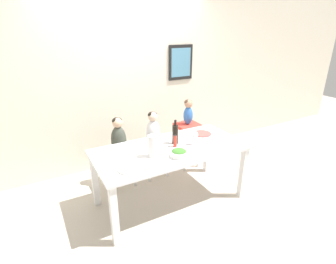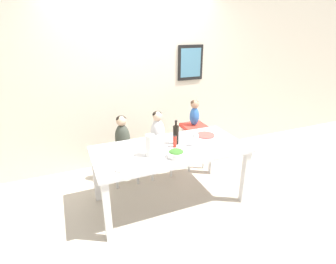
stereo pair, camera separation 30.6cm
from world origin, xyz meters
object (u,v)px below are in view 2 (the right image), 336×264
object	(u,v)px
wine_glass_near	(196,136)
dinner_plate_front_left	(125,167)
person_child_left	(122,134)
dinner_plate_back_left	(130,147)
chair_far_center	(158,150)
wine_bottle	(176,134)
paper_towel_roll	(150,145)
person_child_center	(158,129)
chair_far_left	(124,156)
salad_bowl_large	(176,154)
chair_right_highchair	(194,135)
person_baby_right	(195,112)
dinner_plate_back_right	(205,135)

from	to	relation	value
wine_glass_near	dinner_plate_front_left	xyz separation A→B (m)	(-0.91, -0.18, -0.12)
person_child_left	dinner_plate_back_left	bearing A→B (deg)	-91.81
chair_far_center	person_child_left	world-z (taller)	person_child_left
wine_bottle	wine_glass_near	bearing A→B (deg)	-37.90
chair_far_center	person_child_left	xyz separation A→B (m)	(-0.51, 0.00, 0.32)
paper_towel_roll	dinner_plate_back_left	world-z (taller)	paper_towel_roll
chair_far_center	person_child_center	size ratio (longest dim) A/B	0.92
paper_towel_roll	wine_glass_near	distance (m)	0.58
chair_far_left	wine_glass_near	bearing A→B (deg)	-45.25
paper_towel_roll	salad_bowl_large	distance (m)	0.30
person_child_center	paper_towel_roll	xyz separation A→B (m)	(-0.37, -0.76, 0.14)
person_child_left	dinner_plate_back_left	size ratio (longest dim) A/B	2.10
person_child_center	dinner_plate_back_left	bearing A→B (deg)	-138.35
chair_far_center	wine_glass_near	world-z (taller)	wine_glass_near
person_child_left	wine_bottle	world-z (taller)	wine_bottle
person_child_left	paper_towel_roll	size ratio (longest dim) A/B	2.05
chair_right_highchair	person_baby_right	xyz separation A→B (m)	(0.00, 0.00, 0.36)
paper_towel_roll	salad_bowl_large	world-z (taller)	paper_towel_roll
chair_far_left	person_baby_right	size ratio (longest dim) A/B	1.23
dinner_plate_back_left	dinner_plate_back_right	size ratio (longest dim) A/B	1.00
chair_right_highchair	wine_glass_near	world-z (taller)	wine_glass_near
paper_towel_roll	dinner_plate_back_right	size ratio (longest dim) A/B	1.03
person_baby_right	dinner_plate_back_left	size ratio (longest dim) A/B	1.57
salad_bowl_large	wine_glass_near	bearing A→B (deg)	28.43
person_child_left	chair_far_center	bearing A→B (deg)	-0.08
chair_right_highchair	person_child_center	world-z (taller)	person_child_center
dinner_plate_front_left	chair_right_highchair	bearing A→B (deg)	35.23
person_child_left	person_baby_right	world-z (taller)	person_baby_right
wine_glass_near	dinner_plate_front_left	distance (m)	0.93
person_child_center	salad_bowl_large	distance (m)	0.91
chair_far_center	person_baby_right	xyz separation A→B (m)	(0.58, 0.00, 0.51)
person_child_center	dinner_plate_back_right	distance (m)	0.69
person_child_left	dinner_plate_back_right	distance (m)	1.11
chair_far_left	chair_right_highchair	size ratio (longest dim) A/B	0.67
chair_far_center	dinner_plate_back_right	xyz separation A→B (m)	(0.48, -0.49, 0.34)
wine_bottle	person_child_left	bearing A→B (deg)	132.46
chair_far_left	dinner_plate_back_left	xyz separation A→B (m)	(-0.01, -0.46, 0.34)
wine_glass_near	dinner_plate_back_left	bearing A→B (deg)	160.46
paper_towel_roll	salad_bowl_large	size ratio (longest dim) A/B	1.32
chair_far_left	dinner_plate_front_left	xyz separation A→B (m)	(-0.19, -0.90, 0.34)
dinner_plate_back_left	person_baby_right	bearing A→B (deg)	22.83
salad_bowl_large	dinner_plate_back_left	xyz separation A→B (m)	(-0.40, 0.44, -0.04)
person_child_left	dinner_plate_front_left	bearing A→B (deg)	-101.92
person_baby_right	salad_bowl_large	xyz separation A→B (m)	(-0.70, -0.90, -0.13)
paper_towel_roll	wine_glass_near	size ratio (longest dim) A/B	1.47
chair_right_highchair	wine_bottle	bearing A→B (deg)	-134.25
dinner_plate_front_left	dinner_plate_back_right	bearing A→B (deg)	19.12
person_child_center	dinner_plate_back_left	xyz separation A→B (m)	(-0.52, -0.46, 0.02)
salad_bowl_large	dinner_plate_front_left	xyz separation A→B (m)	(-0.57, -0.00, -0.04)
person_child_center	paper_towel_roll	size ratio (longest dim) A/B	2.05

